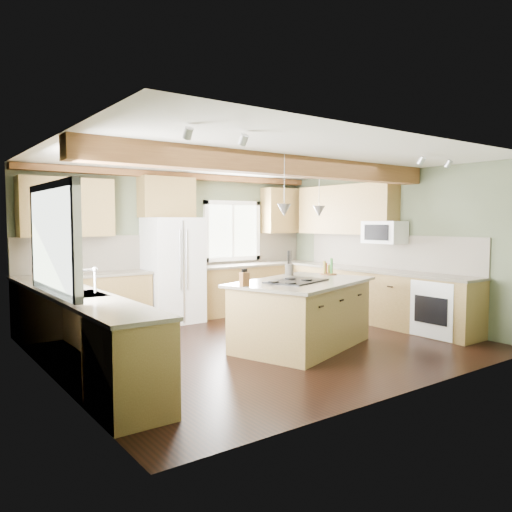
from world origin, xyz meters
TOP-DOWN VIEW (x-y plane):
  - floor at (0.00, 0.00)m, footprint 5.60×5.60m
  - ceiling at (0.00, 0.00)m, footprint 5.60×5.60m
  - wall_back at (0.00, 2.50)m, footprint 5.60×0.00m
  - wall_left at (-2.80, 0.00)m, footprint 0.00×5.00m
  - wall_right at (2.80, 0.00)m, footprint 0.00×5.00m
  - ceiling_beam at (0.00, -0.46)m, footprint 5.55×0.26m
  - soffit_trim at (0.00, 2.40)m, footprint 5.55×0.20m
  - backsplash_back at (0.00, 2.48)m, footprint 5.58×0.03m
  - backsplash_right at (2.78, 0.05)m, footprint 0.03×3.70m
  - base_cab_back_left at (-1.79, 2.20)m, footprint 2.02×0.60m
  - counter_back_left at (-1.79, 2.20)m, footprint 2.06×0.64m
  - base_cab_back_right at (1.49, 2.20)m, footprint 2.62×0.60m
  - counter_back_right at (1.49, 2.20)m, footprint 2.66×0.64m
  - base_cab_left at (-2.50, 0.05)m, footprint 0.60×3.70m
  - counter_left at (-2.50, 0.05)m, footprint 0.64×3.74m
  - base_cab_right at (2.50, 0.05)m, footprint 0.60×3.70m
  - counter_right at (2.50, 0.05)m, footprint 0.64×3.74m
  - upper_cab_back_left at (-1.99, 2.33)m, footprint 1.40×0.35m
  - upper_cab_over_fridge at (-0.30, 2.33)m, footprint 0.96×0.35m
  - upper_cab_right at (2.62, 0.90)m, footprint 0.35×2.20m
  - upper_cab_back_corner at (2.30, 2.33)m, footprint 0.90×0.35m
  - window_left at (-2.78, 0.05)m, footprint 0.04×1.60m
  - window_back at (1.15, 2.48)m, footprint 1.10×0.04m
  - sink at (-2.50, 0.05)m, footprint 0.50×0.65m
  - faucet at (-2.32, 0.05)m, footprint 0.02×0.02m
  - dishwasher at (-2.49, -1.25)m, footprint 0.60×0.60m
  - oven at (2.49, -1.25)m, footprint 0.60×0.72m
  - microwave at (2.58, -0.05)m, footprint 0.40×0.70m
  - pendant_left at (-0.08, -0.61)m, footprint 0.18×0.18m
  - pendant_right at (0.83, -0.30)m, footprint 0.18×0.18m
  - refrigerator at (-0.30, 2.12)m, footprint 0.90×0.74m
  - island at (0.37, -0.46)m, footprint 2.21×1.74m
  - island_top at (0.37, -0.46)m, footprint 2.37×1.91m
  - cooktop at (0.22, -0.51)m, footprint 0.97×0.80m
  - knife_block at (-0.60, -0.47)m, footprint 0.11×0.09m
  - utensil_crock at (0.66, 0.16)m, footprint 0.16×0.16m
  - bottle_tray at (1.23, -0.09)m, footprint 0.33×0.33m

SIDE VIEW (x-z plane):
  - floor at x=0.00m, z-range 0.00..0.00m
  - dishwasher at x=-2.49m, z-range 0.01..0.85m
  - oven at x=2.49m, z-range 0.01..0.85m
  - base_cab_back_left at x=-1.79m, z-range 0.00..0.88m
  - base_cab_back_right at x=1.49m, z-range 0.00..0.88m
  - base_cab_left at x=-2.50m, z-range 0.00..0.88m
  - base_cab_right at x=2.50m, z-range 0.00..0.88m
  - island at x=0.37m, z-range 0.00..0.88m
  - counter_back_left at x=-1.79m, z-range 0.88..0.92m
  - counter_back_right at x=1.49m, z-range 0.88..0.92m
  - counter_left at x=-2.50m, z-range 0.88..0.92m
  - counter_right at x=2.50m, z-range 0.88..0.92m
  - refrigerator at x=-0.30m, z-range 0.00..1.80m
  - island_top at x=0.37m, z-range 0.88..0.92m
  - sink at x=-2.50m, z-range 0.89..0.92m
  - cooktop at x=0.22m, z-range 0.92..0.94m
  - utensil_crock at x=0.66m, z-range 0.92..1.09m
  - knife_block at x=-0.60m, z-range 0.92..1.10m
  - bottle_tray at x=1.23m, z-range 0.92..1.16m
  - faucet at x=-2.32m, z-range 0.91..1.19m
  - backsplash_back at x=0.00m, z-range 0.92..1.50m
  - backsplash_right at x=2.78m, z-range 0.92..1.50m
  - wall_back at x=0.00m, z-range -1.50..4.10m
  - wall_left at x=-2.80m, z-range -1.20..3.80m
  - wall_right at x=2.80m, z-range -1.20..3.80m
  - window_back at x=1.15m, z-range 1.05..2.05m
  - window_left at x=-2.78m, z-range 1.02..2.08m
  - microwave at x=2.58m, z-range 1.36..1.74m
  - pendant_left at x=-0.08m, z-range 1.80..1.96m
  - pendant_right at x=0.83m, z-range 1.80..1.96m
  - upper_cab_back_left at x=-1.99m, z-range 1.50..2.40m
  - upper_cab_right at x=2.62m, z-range 1.50..2.40m
  - upper_cab_back_corner at x=2.30m, z-range 1.50..2.40m
  - upper_cab_over_fridge at x=-0.30m, z-range 1.80..2.50m
  - ceiling_beam at x=0.00m, z-range 2.34..2.60m
  - soffit_trim at x=0.00m, z-range 2.49..2.59m
  - ceiling at x=0.00m, z-range 2.60..2.60m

